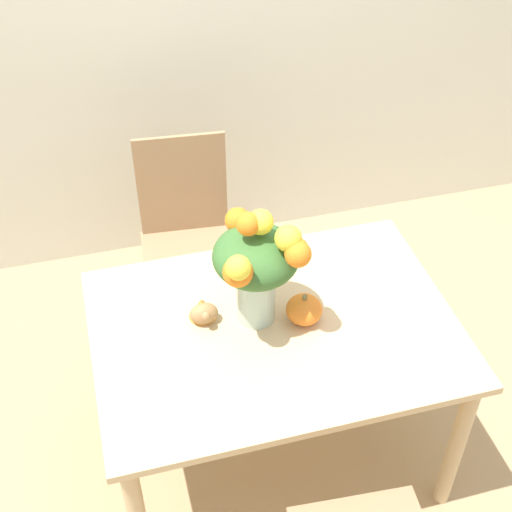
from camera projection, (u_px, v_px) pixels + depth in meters
ground_plane at (272, 446)px, 2.96m from camera, size 12.00×12.00×0.00m
dining_table at (274, 344)px, 2.55m from camera, size 1.27×0.91×0.73m
flower_vase at (257, 263)px, 2.34m from camera, size 0.29×0.35×0.47m
pumpkin at (304, 309)px, 2.47m from camera, size 0.13×0.13×0.12m
turkey_figurine at (203, 310)px, 2.48m from camera, size 0.10×0.13×0.08m
dining_chair_near_window at (188, 239)px, 3.22m from camera, size 0.46×0.46×0.95m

